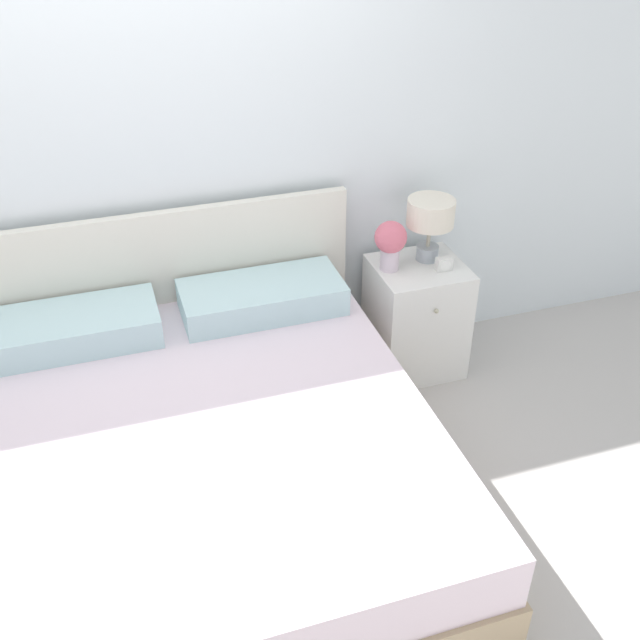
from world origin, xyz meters
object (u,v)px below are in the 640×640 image
object	(u,v)px
table_lamp	(430,217)
flower_vase	(391,242)
nightstand	(416,317)
alarm_clock	(444,264)
bed	(202,459)

from	to	relation	value
table_lamp	flower_vase	world-z (taller)	table_lamp
flower_vase	table_lamp	bearing A→B (deg)	8.69
nightstand	table_lamp	world-z (taller)	table_lamp
table_lamp	flower_vase	size ratio (longest dim) A/B	1.28
flower_vase	alarm_clock	world-z (taller)	flower_vase
table_lamp	alarm_clock	bearing A→B (deg)	-76.43
flower_vase	nightstand	bearing A→B (deg)	-8.87
bed	table_lamp	world-z (taller)	bed
nightstand	alarm_clock	size ratio (longest dim) A/B	7.51
bed	flower_vase	bearing A→B (deg)	32.57
table_lamp	alarm_clock	distance (m)	0.24
flower_vase	alarm_clock	distance (m)	0.30
bed	alarm_clock	world-z (taller)	bed
table_lamp	flower_vase	distance (m)	0.24
bed	flower_vase	size ratio (longest dim) A/B	7.68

